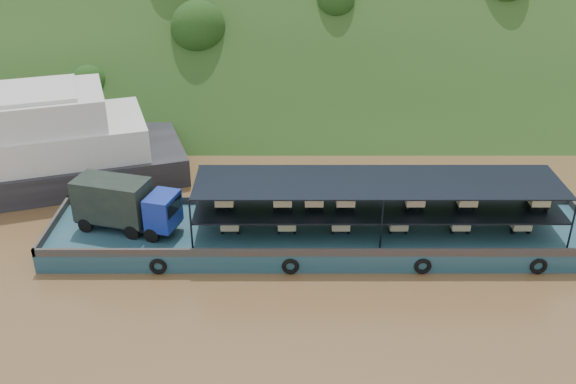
{
  "coord_description": "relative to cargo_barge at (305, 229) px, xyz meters",
  "views": [
    {
      "loc": [
        -2.03,
        -34.19,
        22.05
      ],
      "look_at": [
        -2.0,
        3.0,
        3.2
      ],
      "focal_mm": 40.0,
      "sensor_mm": 36.0,
      "label": 1
    }
  ],
  "objects": [
    {
      "name": "ground",
      "position": [
        0.87,
        -1.8,
        -1.14
      ],
      "size": [
        160.0,
        160.0,
        0.0
      ],
      "primitive_type": "plane",
      "color": "brown",
      "rests_on": "ground"
    },
    {
      "name": "hillside",
      "position": [
        0.87,
        34.2,
        -1.14
      ],
      "size": [
        140.0,
        39.6,
        39.6
      ],
      "primitive_type": "cube",
      "rotation": [
        0.79,
        0.0,
        0.0
      ],
      "color": "#1C3915",
      "rests_on": "ground"
    },
    {
      "name": "cargo_barge",
      "position": [
        0.0,
        0.0,
        0.0
      ],
      "size": [
        35.0,
        7.18,
        4.58
      ],
      "color": "#153F4C",
      "rests_on": "ground"
    }
  ]
}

